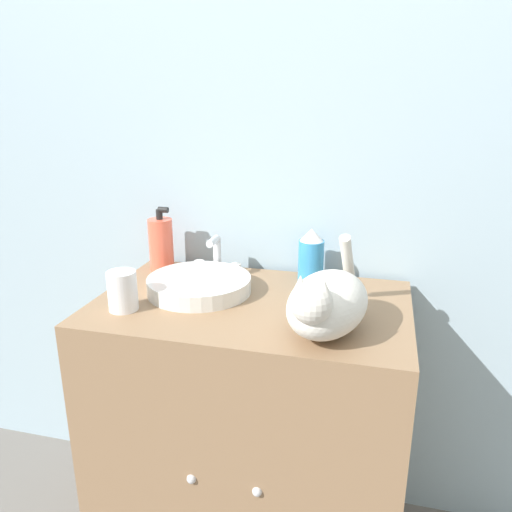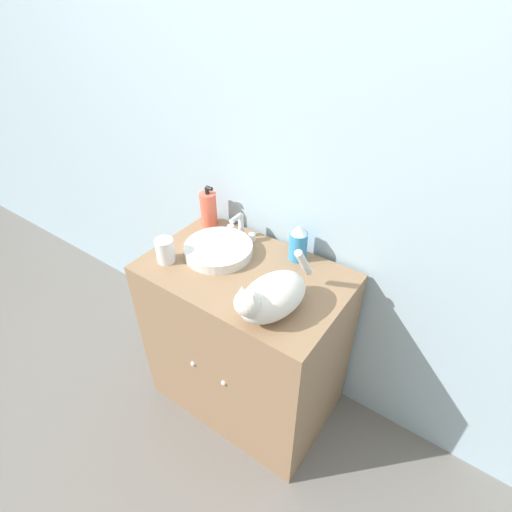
{
  "view_description": "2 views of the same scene",
  "coord_description": "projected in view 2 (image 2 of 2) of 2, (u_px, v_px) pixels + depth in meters",
  "views": [
    {
      "loc": [
        0.31,
        -0.91,
        1.34
      ],
      "look_at": [
        0.01,
        0.25,
        0.95
      ],
      "focal_mm": 35.0,
      "sensor_mm": 36.0,
      "label": 1
    },
    {
      "loc": [
        0.74,
        -0.72,
        1.82
      ],
      "look_at": [
        0.06,
        0.25,
        0.92
      ],
      "focal_mm": 28.0,
      "sensor_mm": 36.0,
      "label": 2
    }
  ],
  "objects": [
    {
      "name": "faucet",
      "position": [
        240.0,
        228.0,
        1.74
      ],
      "size": [
        0.15,
        0.08,
        0.12
      ],
      "color": "silver",
      "rests_on": "vanity_cabinet"
    },
    {
      "name": "sink_basin",
      "position": [
        218.0,
        250.0,
        1.66
      ],
      "size": [
        0.29,
        0.29,
        0.04
      ],
      "color": "silver",
      "rests_on": "vanity_cabinet"
    },
    {
      "name": "soap_bottle",
      "position": [
        209.0,
        209.0,
        1.81
      ],
      "size": [
        0.07,
        0.07,
        0.2
      ],
      "color": "#EF6047",
      "rests_on": "vanity_cabinet"
    },
    {
      "name": "cat",
      "position": [
        271.0,
        296.0,
        1.35
      ],
      "size": [
        0.22,
        0.37,
        0.2
      ],
      "rotation": [
        0.0,
        0.0,
        -1.76
      ],
      "color": "silver",
      "rests_on": "vanity_cabinet"
    },
    {
      "name": "ground_plane",
      "position": [
        215.0,
        431.0,
        1.9
      ],
      "size": [
        8.0,
        8.0,
        0.0
      ],
      "primitive_type": "plane",
      "color": "slate"
    },
    {
      "name": "spray_bottle",
      "position": [
        298.0,
        243.0,
        1.6
      ],
      "size": [
        0.07,
        0.07,
        0.16
      ],
      "color": "#338CCC",
      "rests_on": "vanity_cabinet"
    },
    {
      "name": "cup",
      "position": [
        165.0,
        250.0,
        1.6
      ],
      "size": [
        0.07,
        0.07,
        0.1
      ],
      "color": "white",
      "rests_on": "vanity_cabinet"
    },
    {
      "name": "wall_back",
      "position": [
        290.0,
        141.0,
        1.52
      ],
      "size": [
        6.0,
        0.05,
        2.5
      ],
      "color": "#9EB7C6",
      "rests_on": "ground_plane"
    },
    {
      "name": "vanity_cabinet",
      "position": [
        246.0,
        340.0,
        1.83
      ],
      "size": [
        0.82,
        0.53,
        0.82
      ],
      "color": "#8C6B4C",
      "rests_on": "ground_plane"
    }
  ]
}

